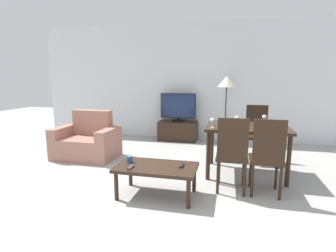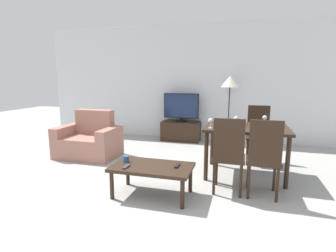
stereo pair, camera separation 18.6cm
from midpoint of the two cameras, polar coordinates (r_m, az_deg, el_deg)
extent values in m
plane|color=#9E9E99|center=(2.91, -10.42, -19.76)|extent=(18.00, 18.00, 0.00)
cube|color=silver|center=(6.29, 3.93, 9.45)|extent=(7.52, 0.06, 2.70)
cube|color=#9E6B5B|center=(5.09, -18.33, -4.47)|extent=(0.74, 0.74, 0.39)
cube|color=#9E6B5B|center=(5.23, -17.05, 0.77)|extent=(0.74, 0.20, 0.47)
cube|color=#9E6B5B|center=(5.32, -22.61, -3.11)|extent=(0.18, 0.74, 0.57)
cube|color=#9E6B5B|center=(4.84, -13.75, -3.88)|extent=(0.18, 0.74, 0.57)
cube|color=black|center=(6.17, 1.31, -1.06)|extent=(0.89, 0.44, 0.45)
cylinder|color=black|center=(6.13, 1.32, 1.16)|extent=(0.29, 0.29, 0.03)
cylinder|color=black|center=(6.12, 1.32, 1.53)|extent=(0.04, 0.04, 0.05)
cube|color=black|center=(6.08, 1.33, 4.43)|extent=(0.82, 0.04, 0.57)
cube|color=#19284C|center=(6.06, 1.29, 4.41)|extent=(0.79, 0.01, 0.54)
cube|color=black|center=(3.27, -4.16, -8.98)|extent=(0.99, 0.57, 0.04)
cylinder|color=black|center=(3.30, -12.82, -12.67)|extent=(0.05, 0.05, 0.35)
cylinder|color=black|center=(3.04, 2.68, -14.51)|extent=(0.05, 0.05, 0.35)
cylinder|color=black|center=(3.68, -9.62, -10.05)|extent=(0.05, 0.05, 0.35)
cylinder|color=black|center=(3.45, 4.16, -11.37)|extent=(0.05, 0.05, 0.35)
cube|color=black|center=(4.05, 15.58, -0.27)|extent=(1.19, 0.86, 0.04)
cylinder|color=black|center=(3.80, 7.35, -6.49)|extent=(0.06, 0.06, 0.71)
cylinder|color=black|center=(3.84, 23.50, -7.10)|extent=(0.06, 0.06, 0.71)
cylinder|color=black|center=(4.51, 8.40, -3.82)|extent=(0.06, 0.06, 0.71)
cylinder|color=black|center=(4.54, 21.96, -4.36)|extent=(0.06, 0.06, 0.71)
cube|color=black|center=(3.48, 12.24, -6.68)|extent=(0.40, 0.40, 0.04)
cylinder|color=black|center=(3.71, 9.63, -9.27)|extent=(0.04, 0.04, 0.43)
cylinder|color=black|center=(3.70, 14.70, -9.49)|extent=(0.04, 0.04, 0.43)
cylinder|color=black|center=(3.41, 9.23, -11.07)|extent=(0.04, 0.04, 0.43)
cylinder|color=black|center=(3.40, 14.79, -11.33)|extent=(0.04, 0.04, 0.43)
cube|color=black|center=(3.23, 12.34, -2.90)|extent=(0.37, 0.04, 0.52)
cube|color=black|center=(4.77, 17.67, -2.29)|extent=(0.40, 0.40, 0.04)
cylinder|color=black|center=(4.66, 15.65, -5.43)|extent=(0.04, 0.04, 0.43)
cylinder|color=black|center=(4.68, 19.63, -5.57)|extent=(0.04, 0.04, 0.43)
cylinder|color=black|center=(4.97, 15.53, -4.42)|extent=(0.04, 0.04, 0.43)
cylinder|color=black|center=(4.99, 19.26, -4.56)|extent=(0.04, 0.04, 0.43)
cube|color=black|center=(4.90, 17.71, 1.34)|extent=(0.37, 0.04, 0.52)
cube|color=black|center=(3.50, 19.11, -6.94)|extent=(0.40, 0.40, 0.04)
cylinder|color=black|center=(3.71, 16.14, -9.54)|extent=(0.04, 0.04, 0.43)
cylinder|color=black|center=(3.74, 21.17, -9.68)|extent=(0.04, 0.04, 0.43)
cylinder|color=black|center=(3.41, 16.36, -11.38)|extent=(0.04, 0.04, 0.43)
cylinder|color=black|center=(3.44, 21.86, -11.50)|extent=(0.04, 0.04, 0.43)
cube|color=black|center=(3.25, 19.69, -3.19)|extent=(0.37, 0.04, 0.52)
cylinder|color=black|center=(6.05, 11.30, -3.59)|extent=(0.24, 0.24, 0.02)
cylinder|color=black|center=(5.93, 11.52, 2.34)|extent=(0.02, 0.02, 1.24)
cone|color=beige|center=(5.87, 11.78, 9.49)|extent=(0.39, 0.39, 0.24)
cube|color=#38383D|center=(3.22, -9.74, -8.83)|extent=(0.04, 0.15, 0.02)
cube|color=black|center=(3.24, 1.34, -8.60)|extent=(0.04, 0.15, 0.02)
cylinder|color=navy|center=(3.42, -9.92, -7.17)|extent=(0.08, 0.08, 0.08)
cylinder|color=silver|center=(3.79, 8.22, -0.36)|extent=(0.06, 0.06, 0.01)
cylinder|color=silver|center=(3.78, 8.23, 0.22)|extent=(0.01, 0.01, 0.07)
sphere|color=silver|center=(3.77, 8.26, 1.25)|extent=(0.07, 0.07, 0.07)
cylinder|color=silver|center=(4.29, 19.00, 0.43)|extent=(0.06, 0.06, 0.01)
cylinder|color=silver|center=(4.28, 19.03, 0.95)|extent=(0.01, 0.01, 0.07)
sphere|color=silver|center=(4.27, 19.08, 1.86)|extent=(0.07, 0.07, 0.07)
cylinder|color=silver|center=(4.07, 13.45, 0.21)|extent=(0.06, 0.06, 0.01)
cylinder|color=silver|center=(4.06, 13.47, 0.75)|extent=(0.01, 0.01, 0.07)
sphere|color=silver|center=(4.05, 13.51, 1.71)|extent=(0.07, 0.07, 0.07)
camera|label=1|loc=(0.09, -91.20, -0.22)|focal=28.00mm
camera|label=2|loc=(0.09, 88.80, 0.22)|focal=28.00mm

